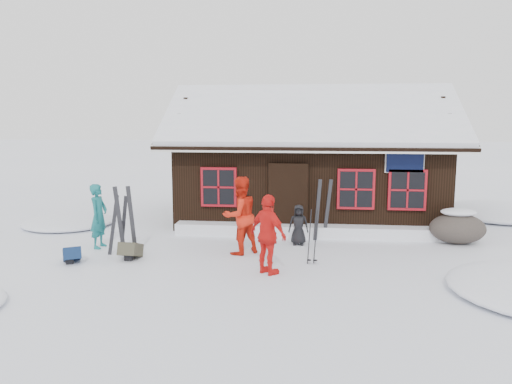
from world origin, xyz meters
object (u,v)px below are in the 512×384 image
ski_poles (312,238)px  skier_crouched (298,225)px  skier_orange_left (240,216)px  backpack_blue (72,257)px  backpack_olive (131,253)px  boulder (457,227)px  skier_teal (99,216)px  ski_pair_left (118,226)px  skier_orange_right (268,235)px

ski_poles → skier_crouched: bearing=102.0°
ski_poles → skier_orange_left: bearing=159.3°
backpack_blue → backpack_olive: size_ratio=0.91×
skier_orange_left → boulder: size_ratio=1.31×
skier_orange_left → skier_crouched: 1.80m
backpack_blue → boulder: bearing=-13.0°
skier_teal → ski_pair_left: 0.94m
skier_orange_right → boulder: skier_orange_right is taller
boulder → ski_pair_left: 8.83m
skier_teal → skier_orange_left: (3.70, -0.18, 0.13)m
backpack_blue → backpack_olive: bearing=-11.0°
ski_poles → backpack_blue: bearing=-174.6°
ski_pair_left → backpack_blue: bearing=-138.6°
skier_crouched → ski_poles: (0.36, -1.70, 0.08)m
skier_teal → ski_pair_left: size_ratio=1.09×
skier_teal → ski_poles: bearing=-95.8°
boulder → backpack_olive: size_ratio=2.59×
skier_orange_left → boulder: skier_orange_left is taller
skier_teal → backpack_blue: (-0.08, -1.37, -0.69)m
ski_pair_left → ski_poles: (4.72, -0.28, -0.10)m
skier_orange_left → backpack_olive: size_ratio=3.40×
backpack_olive → boulder: bearing=19.2°
skier_orange_right → backpack_blue: bearing=37.1°
skier_teal → skier_orange_left: skier_orange_left is taller
ski_poles → backpack_blue: 5.59m
skier_orange_right → skier_crouched: skier_orange_right is taller
backpack_olive → skier_orange_right: bearing=-10.4°
boulder → backpack_olive: boulder is taller
boulder → skier_teal: bearing=-171.0°
ski_poles → backpack_blue: ski_poles is taller
skier_orange_right → ski_poles: (0.94, 0.87, -0.25)m
skier_orange_right → ski_pair_left: 3.96m
backpack_olive → ski_pair_left: bearing=141.3°
boulder → backpack_olive: bearing=-163.5°
skier_orange_left → skier_crouched: bearing=175.3°
skier_crouched → ski_pair_left: (-4.36, -1.42, 0.18)m
skier_orange_right → ski_poles: bearing=-95.7°
backpack_blue → skier_teal: bearing=56.9°
ski_poles → backpack_olive: size_ratio=2.31×
backpack_blue → skier_crouched: bearing=-6.6°
ski_pair_left → ski_poles: bearing=-6.5°
ski_pair_left → backpack_olive: ski_pair_left is taller
skier_orange_left → backpack_olive: 2.76m
skier_orange_right → boulder: bearing=-104.9°
skier_teal → skier_orange_right: bearing=-107.8°
skier_orange_right → skier_crouched: (0.58, 2.57, -0.33)m
boulder → backpack_olive: 8.51m
ski_poles → boulder: bearing=31.0°
skier_orange_left → skier_orange_right: 1.75m
backpack_blue → ski_poles: bearing=-24.5°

